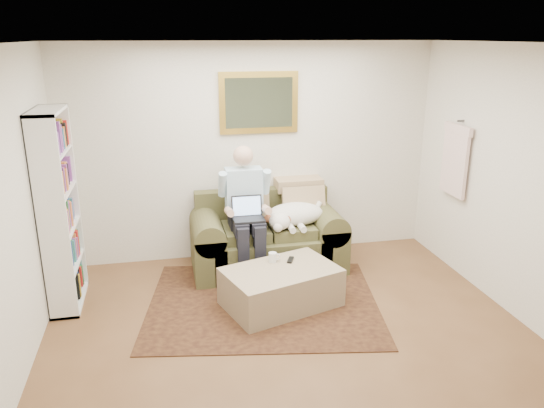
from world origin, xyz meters
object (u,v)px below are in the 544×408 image
object	(u,v)px
laptop	(248,213)
coffee_mug	(273,257)
sofa	(267,243)
seated_man	(247,214)
ottoman	(281,287)
sleeping_dog	(295,214)
bookshelf	(59,211)

from	to	relation	value
laptop	coffee_mug	size ratio (longest dim) A/B	3.42
sofa	seated_man	world-z (taller)	seated_man
seated_man	ottoman	bearing A→B (deg)	-75.28
sleeping_dog	coffee_mug	xyz separation A→B (m)	(-0.41, -0.68, -0.22)
laptop	bookshelf	world-z (taller)	bookshelf
laptop	bookshelf	bearing A→B (deg)	-174.35
sofa	laptop	bearing A→B (deg)	-138.98
laptop	ottoman	size ratio (longest dim) A/B	0.31
ottoman	coffee_mug	bearing A→B (deg)	102.90
coffee_mug	bookshelf	world-z (taller)	bookshelf
sleeping_dog	ottoman	bearing A→B (deg)	-112.79
sofa	sleeping_dog	bearing A→B (deg)	-15.74
sofa	bookshelf	world-z (taller)	bookshelf
sofa	seated_man	bearing A→B (deg)	-148.55
sleeping_dog	ottoman	size ratio (longest dim) A/B	0.65
seated_man	coffee_mug	distance (m)	0.69
sofa	bookshelf	distance (m)	2.34
sleeping_dog	coffee_mug	distance (m)	0.83
sleeping_dog	coffee_mug	world-z (taller)	sleeping_dog
laptop	coffee_mug	world-z (taller)	laptop
sofa	coffee_mug	bearing A→B (deg)	-97.23
sofa	laptop	distance (m)	0.59
sofa	sleeping_dog	distance (m)	0.49
sofa	ottoman	bearing A→B (deg)	-93.12
laptop	coffee_mug	bearing A→B (deg)	-72.87
laptop	sleeping_dog	world-z (taller)	laptop
ottoman	coffee_mug	size ratio (longest dim) A/B	11.14
sofa	seated_man	xyz separation A→B (m)	(-0.26, -0.16, 0.44)
bookshelf	laptop	bearing A→B (deg)	5.65
seated_man	ottoman	world-z (taller)	seated_man
seated_man	bookshelf	distance (m)	1.96
sofa	bookshelf	xyz separation A→B (m)	(-2.19, -0.42, 0.70)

